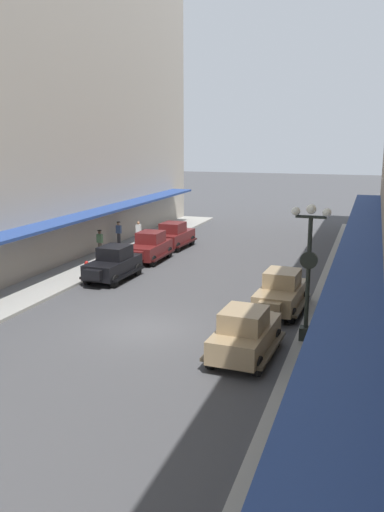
{
  "coord_description": "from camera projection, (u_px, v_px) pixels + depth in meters",
  "views": [
    {
      "loc": [
        8.5,
        -18.98,
        7.63
      ],
      "look_at": [
        0.0,
        6.0,
        1.8
      ],
      "focal_mm": 37.59,
      "sensor_mm": 36.0,
      "label": 1
    }
  ],
  "objects": [
    {
      "name": "lamp_post_with_clock",
      "position": [
        309.0,
        267.0,
        19.68
      ],
      "size": [
        1.42,
        0.44,
        5.16
      ],
      "color": "black",
      "rests_on": "sidewalk_right"
    },
    {
      "name": "pedestrian_2",
      "position": [
        119.0,
        233.0,
        38.08
      ],
      "size": [
        0.36,
        0.28,
        1.67
      ],
      "color": "#2D2D33",
      "rests_on": "sidewalk_left"
    },
    {
      "name": "sidewalk_right",
      "position": [
        334.0,
        350.0,
        19.49
      ],
      "size": [
        3.0,
        60.0,
        0.15
      ],
      "primitive_type": "cube",
      "color": "#99968E",
      "rests_on": "ground"
    },
    {
      "name": "pedestrian_3",
      "position": [
        139.0,
        232.0,
        38.48
      ],
      "size": [
        0.36,
        0.24,
        1.64
      ],
      "color": "#2D2D33",
      "rests_on": "sidewalk_left"
    },
    {
      "name": "ground_plane",
      "position": [
        145.0,
        329.0,
        21.87
      ],
      "size": [
        200.0,
        200.0,
        0.0
      ],
      "primitive_type": "plane",
      "color": "#424244"
    },
    {
      "name": "pedestrian_1",
      "position": [
        100.0,
        242.0,
        34.66
      ],
      "size": [
        0.36,
        0.28,
        1.67
      ],
      "color": "#4C4238",
      "rests_on": "sidewalk_left"
    },
    {
      "name": "parked_car_1",
      "position": [
        174.0,
        235.0,
        37.82
      ],
      "size": [
        2.28,
        4.31,
        1.84
      ],
      "color": "#591919",
      "rests_on": "ground"
    },
    {
      "name": "parked_car_0",
      "position": [
        245.0,
        332.0,
        18.85
      ],
      "size": [
        2.31,
        4.32,
        1.84
      ],
      "color": "#997F5B",
      "rests_on": "ground"
    },
    {
      "name": "fire_hydrant",
      "position": [
        87.0,
        268.0,
        29.73
      ],
      "size": [
        0.24,
        0.24,
        0.82
      ],
      "color": "#B21E19",
      "rests_on": "sidewalk_left"
    },
    {
      "name": "parked_car_3",
      "position": [
        113.0,
        263.0,
        29.3
      ],
      "size": [
        2.22,
        4.29,
        1.84
      ],
      "color": "black",
      "rests_on": "ground"
    },
    {
      "name": "parked_car_4",
      "position": [
        150.0,
        246.0,
        33.81
      ],
      "size": [
        2.17,
        4.27,
        1.84
      ],
      "color": "#591919",
      "rests_on": "ground"
    },
    {
      "name": "pedestrian_0",
      "position": [
        366.0,
        259.0,
        30.01
      ],
      "size": [
        0.36,
        0.28,
        1.67
      ],
      "color": "#4C4238",
      "rests_on": "sidewalk_right"
    },
    {
      "name": "parked_car_2",
      "position": [
        281.0,
        291.0,
        23.89
      ],
      "size": [
        2.3,
        4.32,
        1.84
      ],
      "color": "#997F5B",
      "rests_on": "ground"
    }
  ]
}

